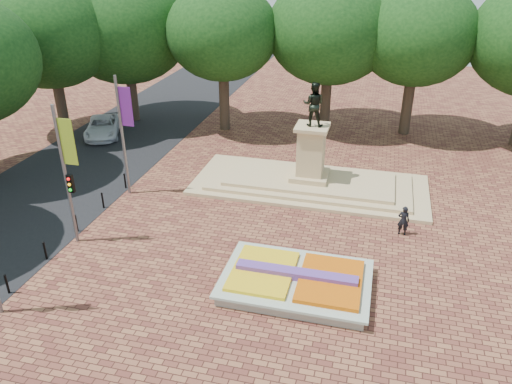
{
  "coord_description": "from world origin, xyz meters",
  "views": [
    {
      "loc": [
        3.68,
        -19.19,
        13.36
      ],
      "look_at": [
        -1.86,
        2.24,
        2.2
      ],
      "focal_mm": 35.0,
      "sensor_mm": 36.0,
      "label": 1
    }
  ],
  "objects": [
    {
      "name": "ground",
      "position": [
        0.0,
        0.0,
        0.0
      ],
      "size": [
        90.0,
        90.0,
        0.0
      ],
      "primitive_type": "plane",
      "color": "brown",
      "rests_on": "ground"
    },
    {
      "name": "asphalt_street",
      "position": [
        -15.0,
        5.0,
        0.01
      ],
      "size": [
        9.0,
        90.0,
        0.02
      ],
      "primitive_type": "cube",
      "color": "black",
      "rests_on": "ground"
    },
    {
      "name": "flower_bed",
      "position": [
        1.03,
        -2.0,
        0.38
      ],
      "size": [
        6.3,
        4.3,
        0.91
      ],
      "color": "gray",
      "rests_on": "ground"
    },
    {
      "name": "monument",
      "position": [
        0.0,
        8.0,
        0.88
      ],
      "size": [
        14.0,
        6.0,
        6.4
      ],
      "color": "tan",
      "rests_on": "ground"
    },
    {
      "name": "tree_row_back",
      "position": [
        2.33,
        18.0,
        6.67
      ],
      "size": [
        44.8,
        8.8,
        10.43
      ],
      "color": "#33271C",
      "rests_on": "ground"
    },
    {
      "name": "banner_poles",
      "position": [
        -10.08,
        -1.31,
        3.88
      ],
      "size": [
        0.88,
        11.17,
        7.0
      ],
      "color": "slate",
      "rests_on": "ground"
    },
    {
      "name": "bollard_row",
      "position": [
        -10.7,
        -1.5,
        0.53
      ],
      "size": [
        0.12,
        13.12,
        0.98
      ],
      "color": "black",
      "rests_on": "ground"
    },
    {
      "name": "van",
      "position": [
        -16.68,
        12.9,
        0.71
      ],
      "size": [
        4.14,
        5.59,
        1.41
      ],
      "primitive_type": "imported",
      "rotation": [
        0.0,
        0.0,
        0.4
      ],
      "color": "silver",
      "rests_on": "ground"
    },
    {
      "name": "pedestrian",
      "position": [
        5.43,
        3.71,
        0.8
      ],
      "size": [
        0.6,
        0.4,
        1.6
      ],
      "primitive_type": "imported",
      "rotation": [
        0.0,
        0.0,
        3.11
      ],
      "color": "black",
      "rests_on": "ground"
    }
  ]
}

